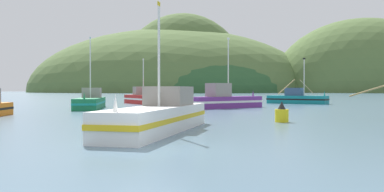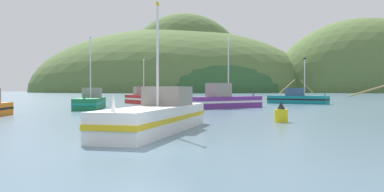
{
  "view_description": "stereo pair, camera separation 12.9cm",
  "coord_description": "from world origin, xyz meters",
  "px_view_note": "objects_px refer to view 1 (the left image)",
  "views": [
    {
      "loc": [
        2.24,
        -14.22,
        2.11
      ],
      "look_at": [
        -0.3,
        26.9,
        1.4
      ],
      "focal_mm": 39.37,
      "sensor_mm": 36.0,
      "label": 1
    },
    {
      "loc": [
        2.37,
        -14.21,
        2.11
      ],
      "look_at": [
        -0.3,
        26.9,
        1.4
      ],
      "focal_mm": 39.37,
      "sensor_mm": 36.0,
      "label": 2
    }
  ],
  "objects_px": {
    "fishing_boat_teal": "(297,98)",
    "fishing_boat_red": "(142,98)",
    "fishing_boat_purple": "(225,100)",
    "fishing_boat_green": "(90,102)",
    "fishing_boat_white": "(160,116)",
    "channel_buoy": "(282,114)"
  },
  "relations": [
    {
      "from": "fishing_boat_teal",
      "to": "fishing_boat_red",
      "type": "xyz_separation_m",
      "value": [
        -21.79,
        -1.78,
        0.01
      ]
    },
    {
      "from": "fishing_boat_teal",
      "to": "fishing_boat_white",
      "type": "height_order",
      "value": "fishing_boat_teal"
    },
    {
      "from": "fishing_boat_purple",
      "to": "fishing_boat_teal",
      "type": "bearing_deg",
      "value": 11.85
    },
    {
      "from": "fishing_boat_white",
      "to": "channel_buoy",
      "type": "distance_m",
      "value": 9.31
    },
    {
      "from": "fishing_boat_teal",
      "to": "channel_buoy",
      "type": "height_order",
      "value": "fishing_boat_teal"
    },
    {
      "from": "fishing_boat_green",
      "to": "fishing_boat_red",
      "type": "distance_m",
      "value": 14.66
    },
    {
      "from": "fishing_boat_red",
      "to": "fishing_boat_green",
      "type": "bearing_deg",
      "value": -43.25
    },
    {
      "from": "fishing_boat_white",
      "to": "fishing_boat_purple",
      "type": "relative_size",
      "value": 1.34
    },
    {
      "from": "fishing_boat_white",
      "to": "fishing_boat_red",
      "type": "xyz_separation_m",
      "value": [
        -7.81,
        37.8,
        -0.03
      ]
    },
    {
      "from": "fishing_boat_white",
      "to": "channel_buoy",
      "type": "height_order",
      "value": "fishing_boat_white"
    },
    {
      "from": "fishing_boat_green",
      "to": "fishing_boat_white",
      "type": "relative_size",
      "value": 0.93
    },
    {
      "from": "channel_buoy",
      "to": "fishing_boat_purple",
      "type": "bearing_deg",
      "value": 99.81
    },
    {
      "from": "fishing_boat_red",
      "to": "fishing_boat_teal",
      "type": "bearing_deg",
      "value": 62.86
    },
    {
      "from": "fishing_boat_green",
      "to": "channel_buoy",
      "type": "relative_size",
      "value": 8.04
    },
    {
      "from": "fishing_boat_teal",
      "to": "fishing_boat_red",
      "type": "height_order",
      "value": "fishing_boat_teal"
    },
    {
      "from": "fishing_boat_green",
      "to": "fishing_boat_purple",
      "type": "xyz_separation_m",
      "value": [
        14.29,
        1.96,
        0.15
      ]
    },
    {
      "from": "fishing_boat_teal",
      "to": "fishing_boat_red",
      "type": "distance_m",
      "value": 21.86
    },
    {
      "from": "fishing_boat_green",
      "to": "fishing_boat_red",
      "type": "xyz_separation_m",
      "value": [
        2.91,
        14.37,
        0.04
      ]
    },
    {
      "from": "fishing_boat_red",
      "to": "fishing_boat_purple",
      "type": "height_order",
      "value": "fishing_boat_purple"
    },
    {
      "from": "fishing_boat_green",
      "to": "fishing_boat_purple",
      "type": "relative_size",
      "value": 1.25
    },
    {
      "from": "fishing_boat_white",
      "to": "fishing_boat_red",
      "type": "relative_size",
      "value": 1.39
    },
    {
      "from": "fishing_boat_purple",
      "to": "fishing_boat_red",
      "type": "bearing_deg",
      "value": 90.6
    }
  ]
}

